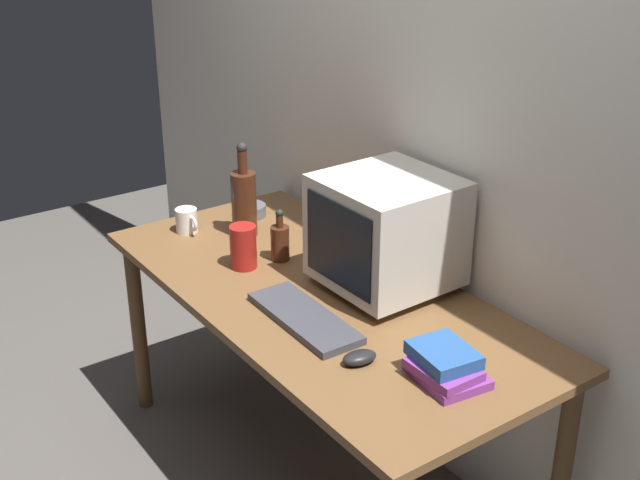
{
  "coord_description": "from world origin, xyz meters",
  "views": [
    {
      "loc": [
        1.92,
        -1.36,
        2.01
      ],
      "look_at": [
        0.0,
        0.0,
        0.93
      ],
      "focal_mm": 46.88,
      "sensor_mm": 36.0,
      "label": 1
    }
  ],
  "objects_px": {
    "keyboard": "(304,318)",
    "cd_spindle": "(250,210)",
    "computer_mouse": "(359,358)",
    "metal_canister": "(243,247)",
    "crt_monitor": "(386,232)",
    "bottle_tall": "(244,201)",
    "bottle_short": "(280,241)",
    "mug": "(187,221)",
    "book_stack": "(445,366)"
  },
  "relations": [
    {
      "from": "crt_monitor",
      "to": "book_stack",
      "type": "relative_size",
      "value": 1.82
    },
    {
      "from": "keyboard",
      "to": "bottle_short",
      "type": "xyz_separation_m",
      "value": [
        -0.4,
        0.17,
        0.06
      ]
    },
    {
      "from": "keyboard",
      "to": "book_stack",
      "type": "distance_m",
      "value": 0.48
    },
    {
      "from": "keyboard",
      "to": "bottle_short",
      "type": "relative_size",
      "value": 2.25
    },
    {
      "from": "bottle_short",
      "to": "cd_spindle",
      "type": "xyz_separation_m",
      "value": [
        -0.39,
        0.12,
        -0.05
      ]
    },
    {
      "from": "bottle_tall",
      "to": "mug",
      "type": "xyz_separation_m",
      "value": [
        -0.14,
        -0.16,
        -0.09
      ]
    },
    {
      "from": "keyboard",
      "to": "bottle_tall",
      "type": "bearing_deg",
      "value": 165.72
    },
    {
      "from": "book_stack",
      "to": "cd_spindle",
      "type": "xyz_separation_m",
      "value": [
        -1.26,
        0.16,
        -0.02
      ]
    },
    {
      "from": "computer_mouse",
      "to": "bottle_tall",
      "type": "xyz_separation_m",
      "value": [
        -0.92,
        0.19,
        0.11
      ]
    },
    {
      "from": "crt_monitor",
      "to": "metal_canister",
      "type": "relative_size",
      "value": 2.62
    },
    {
      "from": "book_stack",
      "to": "mug",
      "type": "relative_size",
      "value": 1.8
    },
    {
      "from": "mug",
      "to": "cd_spindle",
      "type": "relative_size",
      "value": 1.0
    },
    {
      "from": "crt_monitor",
      "to": "computer_mouse",
      "type": "height_order",
      "value": "crt_monitor"
    },
    {
      "from": "computer_mouse",
      "to": "mug",
      "type": "xyz_separation_m",
      "value": [
        -1.07,
        0.02,
        0.03
      ]
    },
    {
      "from": "bottle_tall",
      "to": "book_stack",
      "type": "distance_m",
      "value": 1.12
    },
    {
      "from": "book_stack",
      "to": "computer_mouse",
      "type": "bearing_deg",
      "value": -144.42
    },
    {
      "from": "mug",
      "to": "metal_canister",
      "type": "height_order",
      "value": "metal_canister"
    },
    {
      "from": "keyboard",
      "to": "bottle_short",
      "type": "height_order",
      "value": "bottle_short"
    },
    {
      "from": "bottle_short",
      "to": "metal_canister",
      "type": "height_order",
      "value": "bottle_short"
    },
    {
      "from": "keyboard",
      "to": "metal_canister",
      "type": "xyz_separation_m",
      "value": [
        -0.42,
        0.04,
        0.06
      ]
    },
    {
      "from": "crt_monitor",
      "to": "keyboard",
      "type": "xyz_separation_m",
      "value": [
        0.03,
        -0.34,
        -0.18
      ]
    },
    {
      "from": "bottle_tall",
      "to": "mug",
      "type": "height_order",
      "value": "bottle_tall"
    },
    {
      "from": "computer_mouse",
      "to": "cd_spindle",
      "type": "bearing_deg",
      "value": 174.18
    },
    {
      "from": "bottle_tall",
      "to": "book_stack",
      "type": "bearing_deg",
      "value": -2.54
    },
    {
      "from": "bottle_short",
      "to": "metal_canister",
      "type": "xyz_separation_m",
      "value": [
        -0.02,
        -0.13,
        0.01
      ]
    },
    {
      "from": "bottle_short",
      "to": "mug",
      "type": "distance_m",
      "value": 0.42
    },
    {
      "from": "computer_mouse",
      "to": "mug",
      "type": "relative_size",
      "value": 0.83
    },
    {
      "from": "bottle_tall",
      "to": "computer_mouse",
      "type": "bearing_deg",
      "value": -11.37
    },
    {
      "from": "bottle_short",
      "to": "cd_spindle",
      "type": "relative_size",
      "value": 1.55
    },
    {
      "from": "computer_mouse",
      "to": "metal_canister",
      "type": "distance_m",
      "value": 0.7
    },
    {
      "from": "crt_monitor",
      "to": "book_stack",
      "type": "xyz_separation_m",
      "value": [
        0.5,
        -0.21,
        -0.15
      ]
    },
    {
      "from": "keyboard",
      "to": "bottle_short",
      "type": "distance_m",
      "value": 0.44
    },
    {
      "from": "keyboard",
      "to": "bottle_short",
      "type": "bearing_deg",
      "value": 157.95
    },
    {
      "from": "mug",
      "to": "keyboard",
      "type": "bearing_deg",
      "value": -1.32
    },
    {
      "from": "crt_monitor",
      "to": "bottle_tall",
      "type": "xyz_separation_m",
      "value": [
        -0.62,
        -0.16,
        -0.06
      ]
    },
    {
      "from": "mug",
      "to": "cd_spindle",
      "type": "bearing_deg",
      "value": 89.38
    },
    {
      "from": "crt_monitor",
      "to": "bottle_tall",
      "type": "bearing_deg",
      "value": -165.79
    },
    {
      "from": "keyboard",
      "to": "cd_spindle",
      "type": "bearing_deg",
      "value": 161.27
    },
    {
      "from": "keyboard",
      "to": "book_stack",
      "type": "height_order",
      "value": "book_stack"
    },
    {
      "from": "cd_spindle",
      "to": "book_stack",
      "type": "bearing_deg",
      "value": -7.09
    },
    {
      "from": "crt_monitor",
      "to": "bottle_tall",
      "type": "relative_size",
      "value": 1.11
    },
    {
      "from": "crt_monitor",
      "to": "metal_canister",
      "type": "height_order",
      "value": "crt_monitor"
    },
    {
      "from": "crt_monitor",
      "to": "bottle_short",
      "type": "relative_size",
      "value": 2.11
    },
    {
      "from": "bottle_tall",
      "to": "bottle_short",
      "type": "height_order",
      "value": "bottle_tall"
    },
    {
      "from": "bottle_short",
      "to": "metal_canister",
      "type": "distance_m",
      "value": 0.13
    },
    {
      "from": "crt_monitor",
      "to": "mug",
      "type": "relative_size",
      "value": 3.28
    },
    {
      "from": "computer_mouse",
      "to": "bottle_tall",
      "type": "relative_size",
      "value": 0.28
    },
    {
      "from": "computer_mouse",
      "to": "cd_spindle",
      "type": "relative_size",
      "value": 0.83
    },
    {
      "from": "bottle_tall",
      "to": "cd_spindle",
      "type": "height_order",
      "value": "bottle_tall"
    },
    {
      "from": "keyboard",
      "to": "computer_mouse",
      "type": "xyz_separation_m",
      "value": [
        0.27,
        -0.01,
        0.01
      ]
    }
  ]
}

